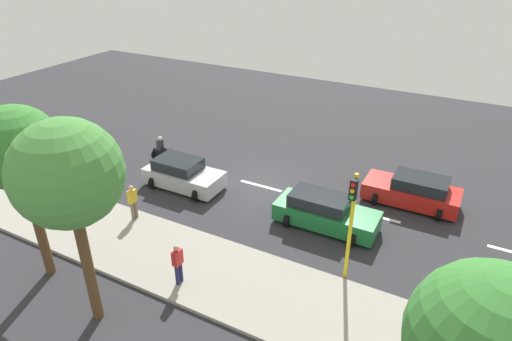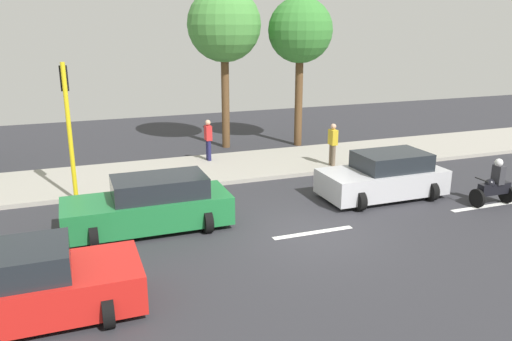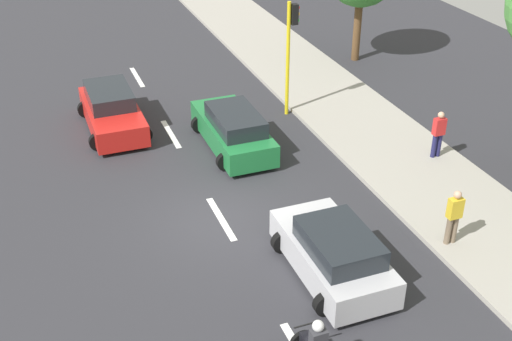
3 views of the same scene
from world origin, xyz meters
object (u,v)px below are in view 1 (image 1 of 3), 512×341
(car_silver, at_px, (183,174))
(car_red, at_px, (413,191))
(pedestrian_by_tree, at_px, (178,263))
(pedestrian_near_signal, at_px, (133,201))
(street_tree_south, at_px, (18,150))
(traffic_light_corner, at_px, (351,214))
(street_tree_north, at_px, (67,175))
(car_green, at_px, (325,212))
(motorcycle, at_px, (162,151))

(car_silver, relative_size, car_red, 0.92)
(pedestrian_by_tree, bearing_deg, car_red, 146.95)
(pedestrian_near_signal, bearing_deg, street_tree_south, -6.46)
(car_silver, relative_size, traffic_light_corner, 0.91)
(street_tree_north, bearing_deg, car_green, 150.75)
(car_green, xyz_separation_m, pedestrian_near_signal, (3.71, -7.77, 0.35))
(car_silver, bearing_deg, pedestrian_by_tree, 35.29)
(car_silver, height_order, street_tree_south, street_tree_south)
(street_tree_south, distance_m, street_tree_north, 3.44)
(car_red, xyz_separation_m, pedestrian_by_tree, (9.97, -6.49, 0.35))
(car_red, bearing_deg, pedestrian_near_signal, -55.57)
(traffic_light_corner, bearing_deg, pedestrian_by_tree, -58.67)
(pedestrian_by_tree, bearing_deg, car_green, 151.53)
(car_green, xyz_separation_m, car_red, (-3.75, 3.11, 0.00))
(pedestrian_by_tree, bearing_deg, street_tree_south, -70.10)
(motorcycle, xyz_separation_m, street_tree_north, (10.58, 5.65, 4.86))
(car_silver, height_order, pedestrian_by_tree, pedestrian_by_tree)
(motorcycle, relative_size, pedestrian_near_signal, 0.91)
(car_silver, relative_size, pedestrian_near_signal, 2.43)
(traffic_light_corner, bearing_deg, street_tree_north, -49.79)
(car_silver, height_order, pedestrian_near_signal, pedestrian_near_signal)
(car_green, distance_m, motorcycle, 10.72)
(car_silver, distance_m, car_green, 7.72)
(street_tree_south, bearing_deg, traffic_light_corner, 116.13)
(car_green, bearing_deg, motorcycle, -99.66)
(pedestrian_by_tree, bearing_deg, pedestrian_near_signal, -119.76)
(car_green, relative_size, street_tree_south, 0.68)
(car_green, height_order, car_red, same)
(traffic_light_corner, relative_size, street_tree_south, 0.66)
(pedestrian_by_tree, bearing_deg, street_tree_north, -31.09)
(car_silver, relative_size, street_tree_south, 0.61)
(pedestrian_near_signal, xyz_separation_m, traffic_light_corner, (-0.72, 9.70, 1.87))
(car_green, distance_m, pedestrian_by_tree, 7.09)
(traffic_light_corner, distance_m, street_tree_south, 11.57)
(car_red, relative_size, street_tree_north, 0.62)
(street_tree_south, bearing_deg, pedestrian_near_signal, 173.54)
(car_red, xyz_separation_m, street_tree_north, (12.53, -8.03, 4.79))
(car_silver, height_order, car_red, same)
(car_green, bearing_deg, street_tree_south, -45.93)
(traffic_light_corner, bearing_deg, car_silver, -106.81)
(car_red, relative_size, street_tree_south, 0.66)
(car_green, height_order, pedestrian_by_tree, pedestrian_by_tree)
(car_silver, bearing_deg, street_tree_north, 17.85)
(pedestrian_near_signal, bearing_deg, car_green, 115.54)
(motorcycle, distance_m, street_tree_north, 12.95)
(car_silver, xyz_separation_m, pedestrian_near_signal, (3.63, -0.05, 0.35))
(street_tree_south, bearing_deg, car_green, 134.07)
(pedestrian_by_tree, bearing_deg, motorcycle, -138.13)
(car_red, height_order, street_tree_south, street_tree_south)
(pedestrian_by_tree, bearing_deg, traffic_light_corner, 121.33)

